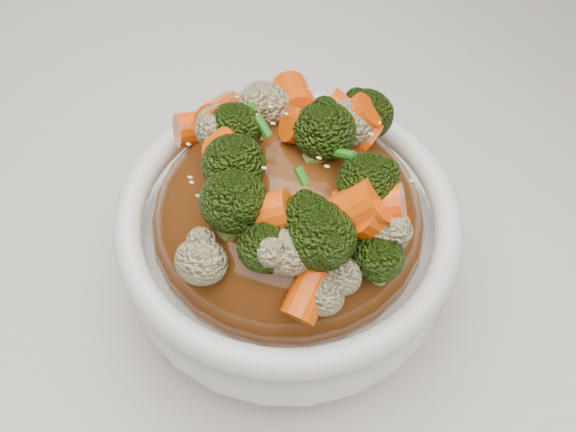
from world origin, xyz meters
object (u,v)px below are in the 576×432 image
at_px(broccoli, 288,154).
at_px(bowl, 288,245).
at_px(dining_table, 268,397).
at_px(carrots, 288,153).

bearing_deg(broccoli, bowl, 135.00).
relative_size(dining_table, broccoli, 7.27).
relative_size(bowl, carrots, 1.26).
xyz_separation_m(dining_table, carrots, (0.04, -0.04, 0.50)).
height_order(dining_table, bowl, bowl).
xyz_separation_m(dining_table, broccoli, (0.04, -0.04, 0.50)).
xyz_separation_m(bowl, carrots, (0.00, -0.00, 0.09)).
height_order(bowl, carrots, carrots).
distance_m(carrots, broccoli, 0.00).
bearing_deg(bowl, broccoli, -45.00).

